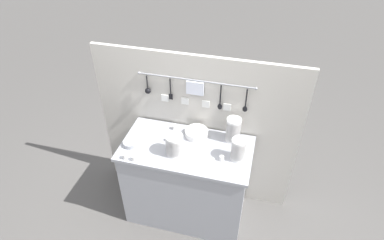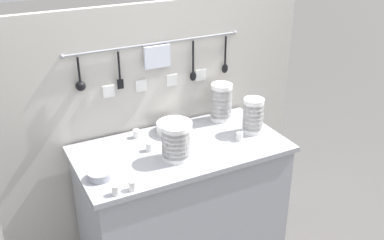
{
  "view_description": "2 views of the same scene",
  "coord_description": "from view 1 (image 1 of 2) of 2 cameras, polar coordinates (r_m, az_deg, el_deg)",
  "views": [
    {
      "loc": [
        0.59,
        -2.07,
        2.88
      ],
      "look_at": [
        0.04,
        0.03,
        1.21
      ],
      "focal_mm": 30.0,
      "sensor_mm": 36.0,
      "label": 1
    },
    {
      "loc": [
        -0.97,
        -2.01,
        2.15
      ],
      "look_at": [
        0.06,
        -0.01,
        1.07
      ],
      "focal_mm": 42.0,
      "sensor_mm": 36.0,
      "label": 2
    }
  ],
  "objects": [
    {
      "name": "ground_plane",
      "position": [
        3.59,
        -0.84,
        -15.65
      ],
      "size": [
        20.0,
        20.0,
        0.0
      ],
      "primitive_type": "plane",
      "color": "#514F4C"
    },
    {
      "name": "counter",
      "position": [
        3.24,
        -0.91,
        -10.81
      ],
      "size": [
        1.19,
        0.63,
        0.91
      ],
      "color": "#9EA0A8",
      "rests_on": "ground"
    },
    {
      "name": "back_wall",
      "position": [
        3.22,
        0.66,
        -1.82
      ],
      "size": [
        1.99,
        0.09,
        1.66
      ],
      "color": "#BCB7AD",
      "rests_on": "ground"
    },
    {
      "name": "bowl_stack_tall_left",
      "position": [
        2.94,
        7.37,
        -1.72
      ],
      "size": [
        0.13,
        0.13,
        0.24
      ],
      "color": "white",
      "rests_on": "counter"
    },
    {
      "name": "bowl_stack_short_front",
      "position": [
        2.79,
        -3.13,
        -4.44
      ],
      "size": [
        0.15,
        0.15,
        0.2
      ],
      "color": "white",
      "rests_on": "counter"
    },
    {
      "name": "bowl_stack_back_corner",
      "position": [
        2.77,
        8.21,
        -5.21
      ],
      "size": [
        0.12,
        0.12,
        0.21
      ],
      "color": "white",
      "rests_on": "counter"
    },
    {
      "name": "plate_stack",
      "position": [
        3.02,
        0.8,
        -2.31
      ],
      "size": [
        0.22,
        0.22,
        0.06
      ],
      "color": "white",
      "rests_on": "counter"
    },
    {
      "name": "steel_mixing_bowl",
      "position": [
        2.98,
        -10.98,
        -4.16
      ],
      "size": [
        0.12,
        0.12,
        0.04
      ],
      "color": "#93969E",
      "rests_on": "counter"
    },
    {
      "name": "cup_back_left",
      "position": [
        3.1,
        -3.13,
        -1.26
      ],
      "size": [
        0.04,
        0.04,
        0.05
      ],
      "color": "white",
      "rests_on": "counter"
    },
    {
      "name": "cup_edge_far",
      "position": [
        2.82,
        -10.28,
        -6.7
      ],
      "size": [
        0.04,
        0.04,
        0.05
      ],
      "color": "white",
      "rests_on": "counter"
    },
    {
      "name": "cup_beside_plates",
      "position": [
        2.85,
        -11.82,
        -6.37
      ],
      "size": [
        0.04,
        0.04,
        0.05
      ],
      "color": "white",
      "rests_on": "counter"
    },
    {
      "name": "cup_edge_near",
      "position": [
        2.97,
        -4.04,
        -3.38
      ],
      "size": [
        0.04,
        0.04,
        0.05
      ],
      "color": "white",
      "rests_on": "counter"
    },
    {
      "name": "cup_front_left",
      "position": [
        2.79,
        5.31,
        -6.78
      ],
      "size": [
        0.04,
        0.04,
        0.05
      ],
      "color": "white",
      "rests_on": "counter"
    }
  ]
}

